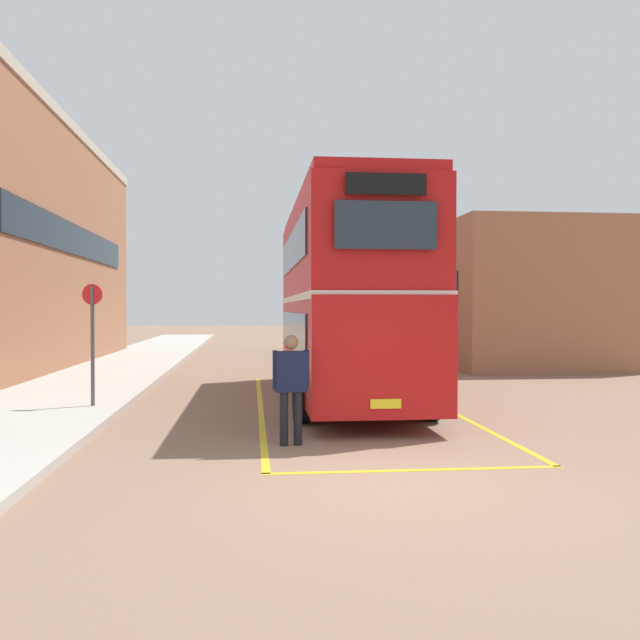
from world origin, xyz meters
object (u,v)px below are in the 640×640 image
(double_decker_bus, at_px, (344,296))
(bus_stop_sign, at_px, (92,332))
(pedestrian_boarding, at_px, (291,381))
(single_deck_bus, at_px, (348,320))

(double_decker_bus, height_order, bus_stop_sign, double_decker_bus)
(double_decker_bus, bearing_deg, pedestrian_boarding, -107.32)
(double_decker_bus, relative_size, single_deck_bus, 1.10)
(double_decker_bus, xyz_separation_m, pedestrian_boarding, (-1.63, -5.23, -1.46))
(double_decker_bus, bearing_deg, single_deck_bus, 81.01)
(bus_stop_sign, bearing_deg, single_deck_bus, 64.84)
(double_decker_bus, xyz_separation_m, bus_stop_sign, (-5.61, -1.32, -0.81))
(pedestrian_boarding, bearing_deg, double_decker_bus, 72.68)
(pedestrian_boarding, xyz_separation_m, bus_stop_sign, (-3.98, 3.90, 0.66))
(double_decker_bus, height_order, single_deck_bus, double_decker_bus)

